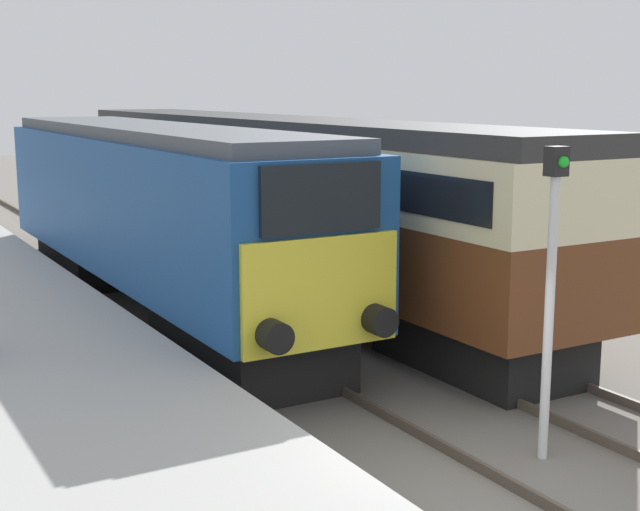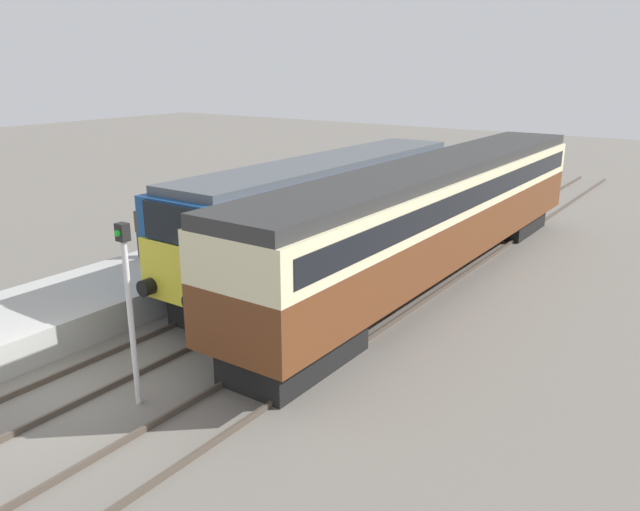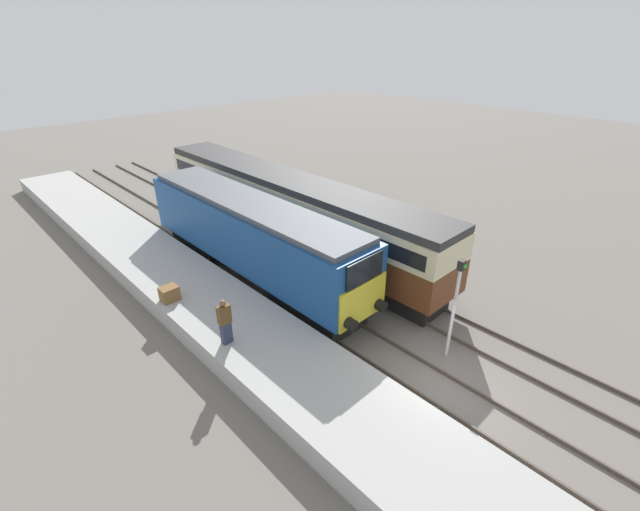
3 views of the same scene
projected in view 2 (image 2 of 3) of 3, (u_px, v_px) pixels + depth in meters
The scene contains 9 objects.
ground_plane at pixel (57, 396), 13.60m from camera, with size 120.00×120.00×0.00m, color slate.
platform_left at pixel (208, 260), 21.54m from camera, with size 3.50×50.00×0.87m.
rails_near_track at pixel (217, 320), 17.49m from camera, with size 1.51×60.00×0.14m.
rails_far_track at pixel (316, 350), 15.62m from camera, with size 1.50×60.00×0.14m.
locomotive at pixel (327, 210), 21.11m from camera, with size 2.70×14.17×3.93m.
passenger_carriage at pixel (438, 208), 20.28m from camera, with size 2.75×19.78×4.01m.
person_on_platform at pixel (143, 231), 20.20m from camera, with size 0.44×0.26×1.76m.
signal_post at pixel (129, 300), 12.63m from camera, with size 0.24×0.28×3.96m.
luggage_crate at pixel (223, 223), 23.54m from camera, with size 0.70×0.56×0.60m.
Camera 2 is at (11.66, -6.59, 6.93)m, focal length 35.00 mm.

